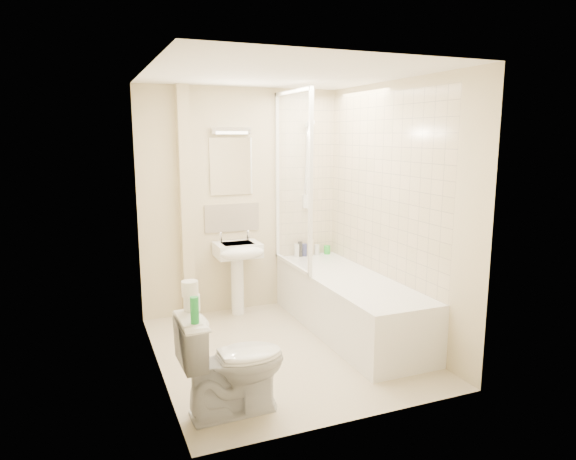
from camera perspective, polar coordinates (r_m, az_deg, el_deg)
name	(u,v)px	position (r m, az deg, el deg)	size (l,w,h in m)	color
floor	(285,350)	(4.75, -0.33, -13.19)	(2.50, 2.50, 0.00)	beige
wall_back	(242,201)	(5.57, -5.10, 3.18)	(2.20, 0.02, 2.40)	beige
wall_left	(154,227)	(4.13, -14.67, 0.29)	(0.02, 2.50, 2.40)	beige
wall_right	(394,212)	(4.91, 11.67, 2.01)	(0.02, 2.50, 2.40)	beige
ceiling	(285,74)	(4.37, -0.36, 16.97)	(2.20, 2.50, 0.02)	white
tile_back	(306,178)	(5.80, 2.03, 5.74)	(0.70, 0.01, 1.75)	beige
tile_right	(382,186)	(5.04, 10.40, 4.85)	(0.01, 2.10, 1.75)	beige
pipe_boxing	(186,205)	(5.37, -11.26, 2.74)	(0.12, 0.12, 2.40)	beige
splashback	(232,218)	(5.55, -6.24, 1.36)	(0.60, 0.01, 0.30)	beige
mirror	(231,166)	(5.49, -6.35, 7.03)	(0.46, 0.01, 0.60)	white
strip_light	(231,131)	(5.46, -6.36, 10.90)	(0.42, 0.07, 0.07)	silver
bathtub	(348,303)	(5.11, 6.74, -8.02)	(0.70, 2.10, 0.55)	white
shower_screen	(292,181)	(5.26, 0.49, 5.52)	(0.04, 0.92, 1.80)	white
shower_fixture	(308,168)	(5.75, 2.21, 6.90)	(0.10, 0.16, 0.99)	white
pedestal_sink	(239,258)	(5.42, -5.50, -3.15)	(0.47, 0.45, 0.90)	white
bottle_white_a	(297,250)	(5.79, 0.98, -2.29)	(0.05, 0.05, 0.15)	white
bottle_black_b	(300,249)	(5.81, 1.35, -2.13)	(0.05, 0.05, 0.17)	black
bottle_blue	(305,250)	(5.83, 1.85, -2.23)	(0.06, 0.06, 0.14)	navy
bottle_cream	(311,248)	(5.86, 2.56, -1.99)	(0.06, 0.06, 0.18)	beige
bottle_white_b	(317,250)	(5.90, 3.22, -2.20)	(0.06, 0.06, 0.12)	silver
bottle_green	(327,250)	(5.95, 4.37, -2.20)	(0.07, 0.07, 0.10)	green
toilet	(233,362)	(3.66, -6.16, -14.40)	(0.74, 0.43, 0.74)	white
toilet_roll_lower	(192,303)	(3.55, -10.63, -7.94)	(0.11, 0.11, 0.11)	white
toilet_roll_upper	(190,289)	(3.50, -10.85, -6.40)	(0.11, 0.11, 0.10)	white
green_bottle	(195,310)	(3.31, -10.34, -8.76)	(0.05, 0.05, 0.17)	green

